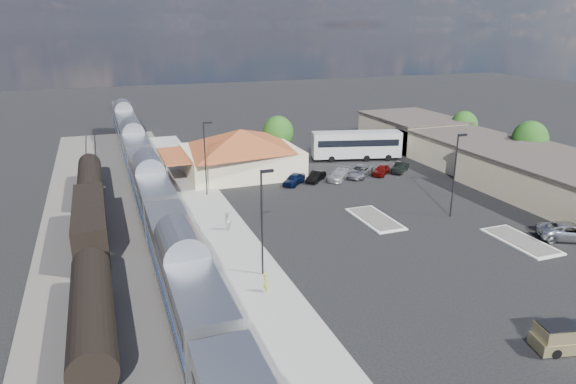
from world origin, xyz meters
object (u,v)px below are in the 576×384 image
object	(u,v)px
suv	(570,232)
coach_bus	(356,144)
station_depot	(240,151)
pickup_truck	(573,337)

from	to	relation	value
suv	coach_bus	bearing A→B (deg)	35.65
station_depot	suv	size ratio (longest dim) A/B	3.11
suv	coach_bus	world-z (taller)	coach_bus
station_depot	pickup_truck	world-z (taller)	station_depot
station_depot	suv	bearing A→B (deg)	-54.87
station_depot	coach_bus	distance (m)	18.52
suv	station_depot	bearing A→B (deg)	62.74
pickup_truck	coach_bus	size ratio (longest dim) A/B	0.38
station_depot	suv	distance (m)	40.61
station_depot	pickup_truck	bearing A→B (deg)	-79.13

